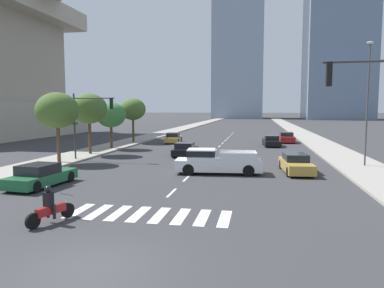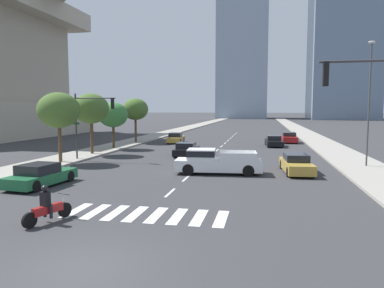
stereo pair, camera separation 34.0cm
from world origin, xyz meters
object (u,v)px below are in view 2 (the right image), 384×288
(sedan_black_1, at_px, (274,141))
(street_tree_fourth, at_px, (135,109))
(pickup_truck, at_px, (214,162))
(traffic_signal_far, at_px, (91,115))
(street_lamp_east, at_px, (369,96))
(sedan_green_4, at_px, (40,176))
(sedan_gold_3, at_px, (176,138))
(street_tree_third, at_px, (113,115))
(sedan_red_2, at_px, (289,138))
(street_tree_second, at_px, (91,109))
(sedan_gold_5, at_px, (296,164))
(motorcycle_lead, at_px, (47,208))
(street_tree_nearest, at_px, (59,110))
(sedan_black_0, at_px, (186,150))

(sedan_black_1, height_order, street_tree_fourth, street_tree_fourth)
(pickup_truck, distance_m, traffic_signal_far, 12.18)
(street_lamp_east, bearing_deg, sedan_green_4, -152.52)
(sedan_black_1, xyz_separation_m, sedan_gold_3, (-12.35, 1.89, 0.03))
(pickup_truck, relative_size, street_tree_fourth, 1.07)
(street_tree_fourth, bearing_deg, street_lamp_east, -32.88)
(sedan_black_1, xyz_separation_m, street_tree_third, (-17.28, -6.53, 3.16))
(pickup_truck, xyz_separation_m, sedan_red_2, (6.59, 24.39, -0.19))
(street_lamp_east, xyz_separation_m, street_tree_second, (-23.62, 3.11, -0.94))
(street_tree_second, bearing_deg, sedan_black_1, 33.97)
(sedan_gold_5, xyz_separation_m, street_lamp_east, (5.33, 3.18, 4.74))
(motorcycle_lead, height_order, street_tree_fourth, street_tree_fourth)
(street_lamp_east, relative_size, street_tree_fourth, 1.64)
(sedan_red_2, height_order, street_tree_second, street_tree_second)
(sedan_gold_3, relative_size, street_tree_fourth, 0.84)
(sedan_gold_3, distance_m, traffic_signal_far, 17.73)
(sedan_red_2, bearing_deg, street_tree_fourth, -78.49)
(sedan_red_2, relative_size, traffic_signal_far, 0.78)
(sedan_red_2, distance_m, sedan_green_4, 34.10)
(motorcycle_lead, height_order, street_tree_nearest, street_tree_nearest)
(sedan_gold_3, relative_size, street_tree_third, 0.94)
(motorcycle_lead, xyz_separation_m, sedan_black_0, (1.12, 20.64, -0.00))
(sedan_red_2, bearing_deg, street_tree_second, -50.89)
(street_tree_third, bearing_deg, sedan_gold_3, 59.59)
(sedan_gold_5, relative_size, street_lamp_east, 0.53)
(street_tree_third, distance_m, street_tree_fourth, 7.07)
(sedan_black_0, relative_size, sedan_gold_5, 0.88)
(street_tree_second, bearing_deg, sedan_black_0, 6.96)
(street_tree_second, bearing_deg, sedan_gold_3, 69.95)
(sedan_green_4, height_order, sedan_gold_5, sedan_green_4)
(sedan_black_1, bearing_deg, sedan_black_0, -42.22)
(street_tree_second, xyz_separation_m, street_tree_fourth, (0.00, 12.16, -0.07))
(sedan_black_0, distance_m, street_tree_third, 10.35)
(traffic_signal_far, height_order, street_tree_third, traffic_signal_far)
(motorcycle_lead, relative_size, street_tree_nearest, 0.39)
(sedan_gold_3, distance_m, street_lamp_east, 25.46)
(motorcycle_lead, bearing_deg, sedan_black_0, 15.74)
(motorcycle_lead, height_order, traffic_signal_far, traffic_signal_far)
(pickup_truck, distance_m, sedan_gold_3, 22.65)
(sedan_red_2, xyz_separation_m, street_lamp_east, (4.24, -19.78, 4.72))
(street_tree_third, xyz_separation_m, street_tree_fourth, (0.00, 7.04, 0.59))
(pickup_truck, bearing_deg, sedan_black_1, -108.10)
(street_tree_nearest, height_order, street_tree_fourth, street_tree_fourth)
(sedan_black_0, distance_m, street_lamp_east, 15.95)
(street_tree_nearest, distance_m, street_tree_fourth, 17.68)
(pickup_truck, relative_size, street_tree_second, 1.04)
(street_tree_third, bearing_deg, sedan_black_0, -24.09)
(sedan_red_2, bearing_deg, street_tree_nearest, -42.73)
(sedan_gold_5, height_order, street_tree_third, street_tree_third)
(motorcycle_lead, relative_size, street_tree_third, 0.43)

